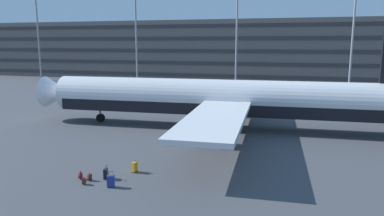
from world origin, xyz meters
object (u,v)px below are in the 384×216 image
(backpack_upright, at_px, (80,175))
(suitcase_laid_flat, at_px, (134,167))
(airliner, at_px, (224,99))
(backpack_purple, at_px, (84,181))
(backpack_teal, at_px, (89,177))
(suitcase_black, at_px, (106,173))
(suitcase_scuffed, at_px, (111,181))

(backpack_upright, bearing_deg, suitcase_laid_flat, 37.07)
(airliner, distance_m, backpack_purple, 17.96)
(suitcase_laid_flat, xyz_separation_m, backpack_purple, (-2.04, -2.82, -0.14))
(suitcase_laid_flat, distance_m, backpack_teal, 3.02)
(suitcase_laid_flat, xyz_separation_m, backpack_teal, (-2.08, -2.18, -0.14))
(backpack_purple, bearing_deg, airliner, 72.65)
(suitcase_black, height_order, backpack_purple, suitcase_black)
(airliner, bearing_deg, backpack_purple, -107.35)
(suitcase_laid_flat, bearing_deg, backpack_upright, -142.93)
(suitcase_scuffed, height_order, suitcase_laid_flat, suitcase_scuffed)
(airliner, height_order, suitcase_scuffed, airliner)
(suitcase_scuffed, height_order, backpack_teal, suitcase_scuffed)
(backpack_upright, bearing_deg, backpack_purple, -43.92)
(suitcase_black, xyz_separation_m, suitcase_laid_flat, (1.24, 1.60, 0.01))
(airliner, distance_m, suitcase_scuffed, 17.40)
(airliner, bearing_deg, suitcase_scuffed, -101.79)
(suitcase_laid_flat, relative_size, backpack_teal, 1.52)
(suitcase_scuffed, xyz_separation_m, backpack_upright, (-2.52, 0.62, -0.15))
(suitcase_black, height_order, suitcase_scuffed, suitcase_scuffed)
(backpack_purple, height_order, backpack_upright, backpack_upright)
(airliner, relative_size, backpack_teal, 75.82)
(suitcase_black, xyz_separation_m, backpack_teal, (-0.84, -0.58, -0.12))
(suitcase_scuffed, bearing_deg, backpack_upright, 166.22)
(suitcase_scuffed, distance_m, suitcase_laid_flat, 2.74)
(backpack_teal, bearing_deg, suitcase_scuffed, -16.57)
(backpack_purple, distance_m, backpack_teal, 0.64)
(airliner, height_order, backpack_upright, airliner)
(suitcase_black, distance_m, suitcase_laid_flat, 2.02)
(backpack_purple, relative_size, backpack_upright, 0.94)
(suitcase_black, distance_m, suitcase_scuffed, 1.48)
(backpack_purple, bearing_deg, backpack_teal, 93.26)
(suitcase_scuffed, relative_size, backpack_upright, 1.72)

